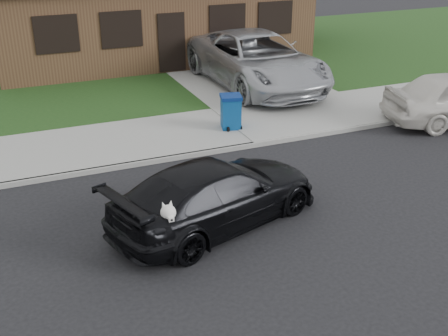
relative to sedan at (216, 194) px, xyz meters
name	(u,v)px	position (x,y,z in m)	size (l,w,h in m)	color
ground	(151,244)	(-1.39, -0.25, -0.64)	(120.00, 120.00, 0.00)	black
sidewalk	(97,146)	(-1.39, 4.75, -0.58)	(60.00, 3.00, 0.12)	gray
curb	(109,168)	(-1.39, 3.25, -0.58)	(60.00, 0.12, 0.12)	gray
lawn	(55,72)	(-1.39, 12.75, -0.57)	(60.00, 13.00, 0.13)	#193814
driveway	(233,75)	(4.61, 9.75, -0.57)	(4.50, 13.00, 0.14)	gray
sedan	(216,194)	(0.00, 0.00, 0.00)	(4.74, 3.08, 1.28)	black
minivan	(257,60)	(4.68, 7.91, 0.39)	(2.94, 6.38, 1.77)	#AFB1B6
recycling_bin	(231,111)	(2.26, 4.50, -0.05)	(0.68, 0.68, 0.92)	navy
house	(141,2)	(2.61, 14.74, 1.49)	(12.60, 8.60, 4.65)	#422B1C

